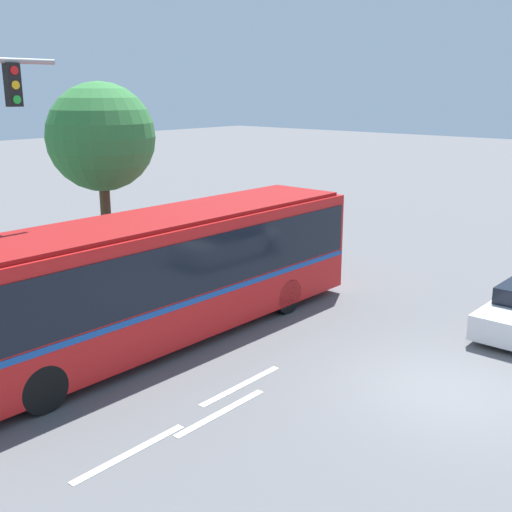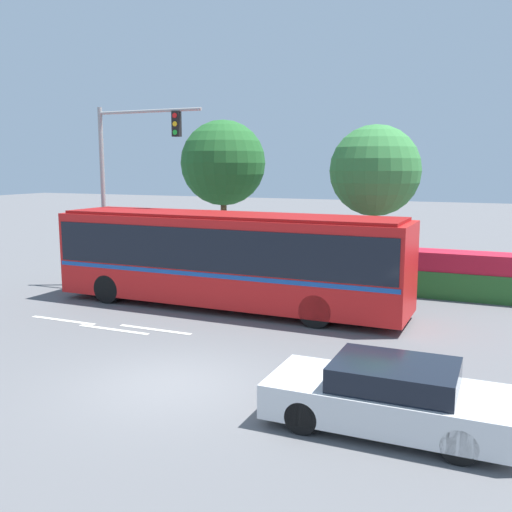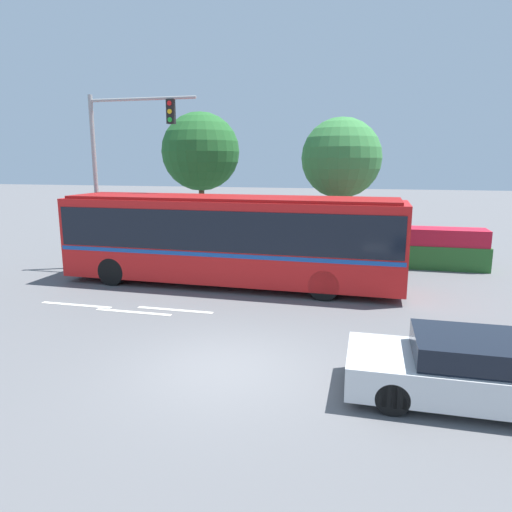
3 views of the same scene
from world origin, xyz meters
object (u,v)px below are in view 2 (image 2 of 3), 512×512
object	(u,v)px
street_tree_centre	(375,171)
street_tree_left	(223,163)
traffic_light_pole	(123,171)
city_bus	(227,255)
sedan_foreground	(389,397)

from	to	relation	value
street_tree_centre	street_tree_left	bearing A→B (deg)	-179.53
traffic_light_pole	street_tree_left	bearing A→B (deg)	74.42
city_bus	street_tree_left	xyz separation A→B (m)	(-3.60, 6.97, 3.05)
traffic_light_pole	street_tree_centre	bearing A→B (deg)	33.08
traffic_light_pole	street_tree_centre	xyz separation A→B (m)	(8.53, 5.56, -0.04)
traffic_light_pole	city_bus	bearing A→B (deg)	-15.96
sedan_foreground	traffic_light_pole	size ratio (longest dim) A/B	0.63
sedan_foreground	traffic_light_pole	world-z (taller)	traffic_light_pole
traffic_light_pole	street_tree_centre	distance (m)	10.19
city_bus	traffic_light_pole	size ratio (longest dim) A/B	1.74
traffic_light_pole	street_tree_left	distance (m)	5.72
sedan_foreground	street_tree_centre	size ratio (longest dim) A/B	0.68
city_bus	street_tree_centre	distance (m)	8.26
street_tree_left	street_tree_centre	world-z (taller)	street_tree_left
city_bus	street_tree_left	world-z (taller)	street_tree_left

